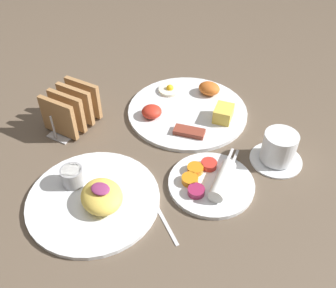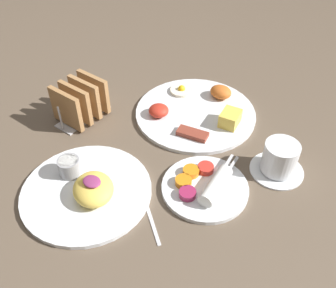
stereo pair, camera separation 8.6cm
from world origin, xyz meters
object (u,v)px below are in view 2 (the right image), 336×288
(plate_condiments, at_px, (205,186))
(toast_rack, at_px, (81,102))
(plate_foreground, at_px, (87,188))
(coffee_cup, at_px, (279,160))
(plate_breakfast, at_px, (197,111))

(plate_condiments, distance_m, toast_rack, 0.40)
(plate_foreground, bearing_deg, coffee_cup, 45.70)
(plate_breakfast, distance_m, plate_condiments, 0.26)
(plate_condiments, xyz_separation_m, plate_foreground, (-0.19, -0.16, 0.00))
(toast_rack, bearing_deg, plate_foreground, -41.77)
(toast_rack, bearing_deg, coffee_cup, 13.94)
(toast_rack, relative_size, coffee_cup, 1.23)
(plate_breakfast, bearing_deg, toast_rack, -141.09)
(plate_breakfast, relative_size, coffee_cup, 2.64)
(plate_breakfast, height_order, toast_rack, toast_rack)
(toast_rack, bearing_deg, plate_condiments, -2.91)
(plate_condiments, relative_size, plate_foreground, 0.71)
(plate_breakfast, distance_m, coffee_cup, 0.27)
(plate_breakfast, distance_m, plate_foreground, 0.37)
(coffee_cup, bearing_deg, toast_rack, -166.06)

